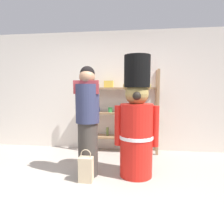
% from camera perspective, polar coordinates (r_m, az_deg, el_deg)
% --- Properties ---
extents(ground_plane, '(6.40, 6.40, 0.00)m').
position_cam_1_polar(ground_plane, '(2.71, -7.64, -23.21)').
color(ground_plane, '#9E9389').
extents(back_wall, '(6.40, 0.12, 2.60)m').
position_cam_1_polar(back_wall, '(4.52, -0.70, 5.85)').
color(back_wall, silver).
rests_on(back_wall, ground_plane).
extents(merchandise_shelf, '(1.46, 0.35, 1.75)m').
position_cam_1_polar(merchandise_shelf, '(4.29, 3.28, 0.43)').
color(merchandise_shelf, '#93704C').
rests_on(merchandise_shelf, ground_plane).
extents(teddy_bear_guard, '(0.68, 0.52, 1.84)m').
position_cam_1_polar(teddy_bear_guard, '(3.08, 6.99, -3.20)').
color(teddy_bear_guard, red).
rests_on(teddy_bear_guard, ground_plane).
extents(person_shopper, '(0.38, 0.36, 1.69)m').
position_cam_1_polar(person_shopper, '(3.09, -6.96, -2.16)').
color(person_shopper, '#38332D').
rests_on(person_shopper, ground_plane).
extents(shopping_bag, '(0.20, 0.14, 0.48)m').
position_cam_1_polar(shopping_bag, '(3.05, -7.41, -15.82)').
color(shopping_bag, '#C1AD89').
rests_on(shopping_bag, ground_plane).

